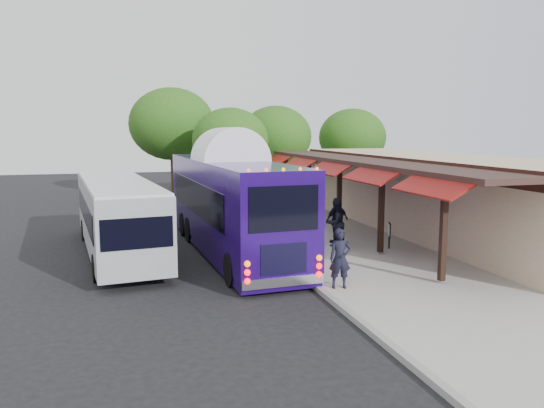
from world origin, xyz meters
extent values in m
plane|color=black|center=(0.00, 0.00, 0.00)|extent=(90.00, 90.00, 0.00)
cube|color=#9E9B93|center=(5.00, 4.00, 0.07)|extent=(10.00, 40.00, 0.15)
cube|color=gray|center=(0.05, 4.00, 0.07)|extent=(0.20, 40.00, 0.16)
cube|color=tan|center=(8.50, 4.00, 1.80)|extent=(5.00, 20.00, 3.60)
cube|color=black|center=(5.98, 4.00, 3.30)|extent=(0.06, 20.00, 0.60)
cube|color=#331E19|center=(4.90, 4.00, 3.40)|extent=(2.60, 20.00, 0.18)
cube|color=black|center=(3.78, -4.00, 1.80)|extent=(0.18, 0.18, 3.16)
cube|color=maroon|center=(3.35, -4.00, 3.15)|extent=(1.00, 3.20, 0.57)
cube|color=black|center=(3.78, 0.00, 1.80)|extent=(0.18, 0.18, 3.16)
cube|color=maroon|center=(3.35, 0.00, 3.15)|extent=(1.00, 3.20, 0.57)
cube|color=black|center=(3.78, 4.00, 1.80)|extent=(0.18, 0.18, 3.16)
cube|color=maroon|center=(3.35, 4.00, 3.15)|extent=(1.00, 3.20, 0.57)
cube|color=black|center=(3.78, 8.00, 1.80)|extent=(0.18, 0.18, 3.16)
cube|color=maroon|center=(3.35, 8.00, 3.15)|extent=(1.00, 3.20, 0.57)
cube|color=black|center=(3.78, 12.00, 1.80)|extent=(0.18, 0.18, 3.16)
cube|color=maroon|center=(3.35, 12.00, 3.15)|extent=(1.00, 3.20, 0.57)
sphere|color=#175780|center=(4.20, -2.00, 2.88)|extent=(0.26, 0.26, 0.26)
sphere|color=#175780|center=(4.20, 3.00, 2.88)|extent=(0.26, 0.26, 0.26)
sphere|color=#175780|center=(4.20, 8.00, 2.88)|extent=(0.26, 0.26, 0.26)
cube|color=#21085E|center=(-1.45, 2.50, 2.03)|extent=(3.28, 12.17, 3.16)
cube|color=#21085E|center=(-1.45, 2.50, 0.30)|extent=(3.22, 12.05, 0.35)
ellipsoid|color=white|center=(-1.45, 2.50, 3.59)|extent=(3.27, 11.93, 0.56)
cube|color=black|center=(-1.45, -3.52, 2.56)|extent=(2.10, 0.16, 1.30)
cube|color=silver|center=(-1.45, -3.45, 0.42)|extent=(2.51, 0.33, 0.28)
sphere|color=#FF0C0C|center=(-2.55, -3.54, 0.68)|extent=(0.18, 0.18, 0.18)
sphere|color=#FF0C0C|center=(-0.35, -3.54, 0.68)|extent=(0.18, 0.18, 0.18)
cylinder|color=black|center=(-2.61, -2.07, 0.52)|extent=(0.36, 1.06, 1.04)
cylinder|color=black|center=(-0.29, -2.07, 0.52)|extent=(0.36, 1.06, 1.04)
cylinder|color=black|center=(-2.61, 6.36, 0.52)|extent=(0.36, 1.06, 1.04)
cylinder|color=black|center=(-0.29, 6.36, 0.52)|extent=(0.36, 1.06, 1.04)
cube|color=#919499|center=(-5.71, 3.34, 1.56)|extent=(3.53, 10.90, 2.47)
cube|color=black|center=(-6.88, 3.34, 1.77)|extent=(1.07, 9.05, 0.93)
cube|color=black|center=(-4.53, 3.34, 1.77)|extent=(1.07, 9.05, 0.93)
cube|color=silver|center=(-5.71, 3.34, 2.83)|extent=(3.46, 10.69, 0.09)
cylinder|color=black|center=(-6.78, -0.41, 0.45)|extent=(0.36, 0.92, 0.89)
cylinder|color=black|center=(-4.64, -0.41, 0.45)|extent=(0.36, 0.92, 0.89)
cylinder|color=black|center=(-6.78, 6.55, 0.45)|extent=(0.36, 0.92, 0.89)
cylinder|color=black|center=(-4.64, 6.55, 0.45)|extent=(0.36, 0.92, 0.89)
imported|color=black|center=(0.60, -3.64, 1.03)|extent=(0.71, 0.53, 1.77)
imported|color=black|center=(2.71, 1.78, 1.08)|extent=(1.10, 0.99, 1.86)
imported|color=black|center=(2.95, 2.24, 1.09)|extent=(1.19, 0.76, 1.88)
imported|color=black|center=(3.40, 12.36, 0.94)|extent=(1.10, 0.74, 1.57)
cube|color=black|center=(4.52, 0.69, 0.66)|extent=(0.07, 0.07, 1.03)
cube|color=black|center=(4.52, 0.69, 0.90)|extent=(0.20, 0.45, 0.56)
cube|color=white|center=(4.49, 0.69, 0.90)|extent=(0.15, 0.37, 0.47)
cylinder|color=#382314|center=(1.16, 15.47, 1.40)|extent=(0.36, 0.36, 2.80)
ellipsoid|color=#1F5214|center=(1.16, 15.47, 4.14)|extent=(4.83, 4.83, 4.11)
cylinder|color=#382314|center=(5.03, 18.53, 1.47)|extent=(0.36, 0.36, 2.93)
ellipsoid|color=#1F5214|center=(5.03, 18.53, 4.33)|extent=(5.07, 5.07, 4.31)
cylinder|color=#382314|center=(11.04, 18.85, 1.44)|extent=(0.36, 0.36, 2.88)
ellipsoid|color=#1F5214|center=(11.04, 18.85, 4.25)|extent=(4.97, 4.97, 4.23)
cylinder|color=#382314|center=(-1.93, 21.28, 1.77)|extent=(0.36, 0.36, 3.53)
ellipsoid|color=#1F5214|center=(-1.93, 21.28, 5.22)|extent=(6.10, 6.10, 5.18)
camera|label=1|loc=(-5.41, -17.66, 4.74)|focal=35.00mm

